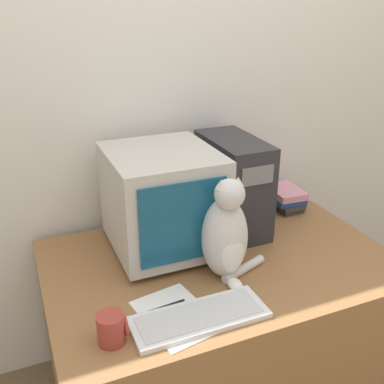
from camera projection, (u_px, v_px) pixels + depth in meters
wall_back at (173, 102)px, 2.04m from camera, size 7.00×0.05×2.50m
desk at (218, 329)px, 1.96m from camera, size 1.38×0.90×0.71m
crt_monitor at (163, 200)px, 1.82m from camera, size 0.42×0.46×0.43m
computer_tower at (233, 185)px, 1.99m from camera, size 0.20×0.41×0.42m
keyboard at (199, 317)px, 1.47m from camera, size 0.46×0.17×0.02m
cat at (226, 235)px, 1.64m from camera, size 0.27×0.23×0.41m
book_stack at (285, 198)px, 2.24m from camera, size 0.16×0.21×0.11m
pen at (165, 306)px, 1.53m from camera, size 0.15×0.02×0.01m
paper_sheet at (176, 315)px, 1.50m from camera, size 0.26×0.33×0.00m
mug at (112, 328)px, 1.36m from camera, size 0.09×0.09×0.10m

